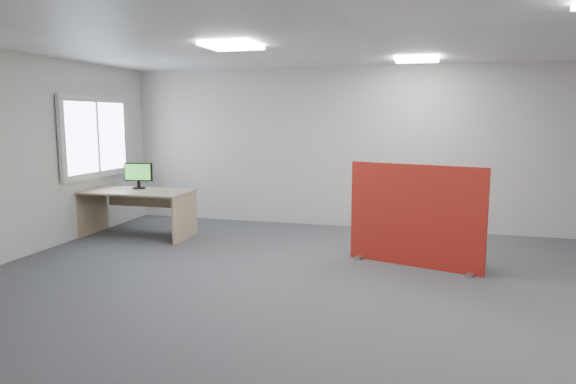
% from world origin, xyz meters
% --- Properties ---
extents(floor, '(9.00, 9.00, 0.00)m').
position_xyz_m(floor, '(0.00, 0.00, 0.00)').
color(floor, '#4B4D52').
rests_on(floor, ground).
extents(ceiling, '(9.00, 7.00, 0.02)m').
position_xyz_m(ceiling, '(0.00, 0.00, 2.70)').
color(ceiling, white).
rests_on(ceiling, wall_back).
extents(wall_back, '(9.00, 0.02, 2.70)m').
position_xyz_m(wall_back, '(0.00, 3.50, 1.35)').
color(wall_back, silver).
rests_on(wall_back, floor).
extents(wall_front, '(9.00, 0.02, 2.70)m').
position_xyz_m(wall_front, '(0.00, -3.50, 1.35)').
color(wall_front, silver).
rests_on(wall_front, floor).
extents(window, '(0.06, 1.70, 1.30)m').
position_xyz_m(window, '(-4.44, 2.00, 1.55)').
color(window, white).
rests_on(window, wall_left).
extents(ceiling_lights, '(4.10, 4.10, 0.04)m').
position_xyz_m(ceiling_lights, '(0.33, 0.67, 2.67)').
color(ceiling_lights, white).
rests_on(ceiling_lights, ceiling).
extents(red_divider, '(1.66, 0.55, 1.29)m').
position_xyz_m(red_divider, '(0.58, 1.34, 0.63)').
color(red_divider, '#A42315').
rests_on(red_divider, floor).
extents(second_desk, '(1.70, 0.85, 0.73)m').
position_xyz_m(second_desk, '(-3.68, 1.93, 0.56)').
color(second_desk, tan).
rests_on(second_desk, floor).
extents(monitor_second, '(0.46, 0.21, 0.41)m').
position_xyz_m(monitor_second, '(-3.76, 2.09, 0.96)').
color(monitor_second, black).
rests_on(monitor_second, second_desk).
extents(office_chair, '(0.81, 0.77, 1.21)m').
position_xyz_m(office_chair, '(0.96, 1.69, 0.69)').
color(office_chair, black).
rests_on(office_chair, floor).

